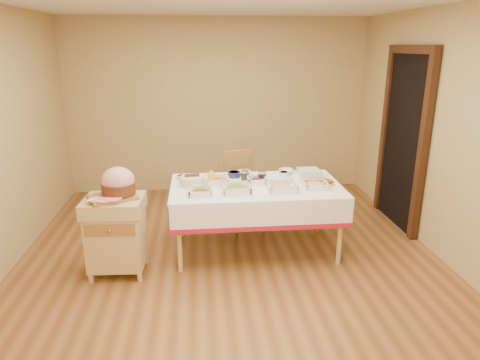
% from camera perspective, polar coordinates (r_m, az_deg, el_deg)
% --- Properties ---
extents(room_shell, '(5.00, 5.00, 5.00)m').
position_cam_1_polar(room_shell, '(4.13, -1.36, 5.04)').
color(room_shell, brown).
rests_on(room_shell, ground).
extents(doorway, '(0.09, 1.10, 2.20)m').
position_cam_1_polar(doorway, '(5.63, 21.00, 5.29)').
color(doorway, black).
rests_on(doorway, ground).
extents(dining_table, '(1.82, 1.02, 0.76)m').
position_cam_1_polar(dining_table, '(4.64, 2.11, -2.56)').
color(dining_table, tan).
rests_on(dining_table, ground).
extents(butcher_cart, '(0.58, 0.50, 0.79)m').
position_cam_1_polar(butcher_cart, '(4.39, -16.19, -6.59)').
color(butcher_cart, tan).
rests_on(butcher_cart, ground).
extents(dining_chair, '(0.54, 0.52, 0.96)m').
position_cam_1_polar(dining_chair, '(5.30, 0.38, -1.19)').
color(dining_chair, olive).
rests_on(dining_chair, ground).
extents(ham_on_board, '(0.45, 0.43, 0.30)m').
position_cam_1_polar(ham_on_board, '(4.25, -16.04, -0.59)').
color(ham_on_board, olive).
rests_on(ham_on_board, butcher_cart).
extents(serving_dish_a, '(0.23, 0.23, 0.10)m').
position_cam_1_polar(serving_dish_a, '(4.30, -5.33, -1.57)').
color(serving_dish_a, silver).
rests_on(serving_dish_a, dining_table).
extents(serving_dish_b, '(0.28, 0.28, 0.11)m').
position_cam_1_polar(serving_dish_b, '(4.36, -0.46, -1.17)').
color(serving_dish_b, silver).
rests_on(serving_dish_b, dining_table).
extents(serving_dish_c, '(0.29, 0.29, 0.12)m').
position_cam_1_polar(serving_dish_c, '(4.43, 5.63, -0.92)').
color(serving_dish_c, silver).
rests_on(serving_dish_c, dining_table).
extents(serving_dish_d, '(0.25, 0.25, 0.09)m').
position_cam_1_polar(serving_dish_d, '(4.57, 9.98, -0.61)').
color(serving_dish_d, silver).
rests_on(serving_dish_d, dining_table).
extents(serving_dish_e, '(0.25, 0.24, 0.11)m').
position_cam_1_polar(serving_dish_e, '(4.62, -3.05, -0.11)').
color(serving_dish_e, silver).
rests_on(serving_dish_e, dining_table).
extents(serving_dish_f, '(0.22, 0.21, 0.10)m').
position_cam_1_polar(serving_dish_f, '(4.64, 2.28, -0.06)').
color(serving_dish_f, silver).
rests_on(serving_dish_f, dining_table).
extents(small_bowl_left, '(0.11, 0.11, 0.05)m').
position_cam_1_polar(small_bowl_left, '(4.81, -7.76, 0.37)').
color(small_bowl_left, silver).
rests_on(small_bowl_left, dining_table).
extents(small_bowl_mid, '(0.15, 0.15, 0.06)m').
position_cam_1_polar(small_bowl_mid, '(4.86, -0.80, 0.80)').
color(small_bowl_mid, '#1C1D51').
rests_on(small_bowl_mid, dining_table).
extents(small_bowl_right, '(0.12, 0.12, 0.06)m').
position_cam_1_polar(small_bowl_right, '(4.89, 5.85, 0.79)').
color(small_bowl_right, silver).
rests_on(small_bowl_right, dining_table).
extents(bowl_white_imported, '(0.19, 0.19, 0.04)m').
position_cam_1_polar(bowl_white_imported, '(4.97, 0.58, 1.00)').
color(bowl_white_imported, silver).
rests_on(bowl_white_imported, dining_table).
extents(bowl_small_imported, '(0.21, 0.21, 0.05)m').
position_cam_1_polar(bowl_small_imported, '(5.02, 6.14, 1.16)').
color(bowl_small_imported, silver).
rests_on(bowl_small_imported, dining_table).
extents(preserve_jar_left, '(0.09, 0.09, 0.11)m').
position_cam_1_polar(preserve_jar_left, '(4.74, 0.66, 0.57)').
color(preserve_jar_left, silver).
rests_on(preserve_jar_left, dining_table).
extents(preserve_jar_right, '(0.09, 0.09, 0.12)m').
position_cam_1_polar(preserve_jar_right, '(4.71, 2.98, 0.47)').
color(preserve_jar_right, silver).
rests_on(preserve_jar_right, dining_table).
extents(mustard_bottle, '(0.06, 0.06, 0.19)m').
position_cam_1_polar(mustard_bottle, '(4.53, -3.86, 0.17)').
color(mustard_bottle, yellow).
rests_on(mustard_bottle, dining_table).
extents(bread_basket, '(0.26, 0.26, 0.12)m').
position_cam_1_polar(bread_basket, '(4.60, -6.40, -0.10)').
color(bread_basket, silver).
rests_on(bread_basket, dining_table).
extents(plate_stack, '(0.24, 0.24, 0.07)m').
position_cam_1_polar(plate_stack, '(4.98, 9.15, 1.00)').
color(plate_stack, silver).
rests_on(plate_stack, dining_table).
extents(brass_platter, '(0.35, 0.25, 0.05)m').
position_cam_1_polar(brass_platter, '(4.67, 10.31, -0.34)').
color(brass_platter, gold).
rests_on(brass_platter, dining_table).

